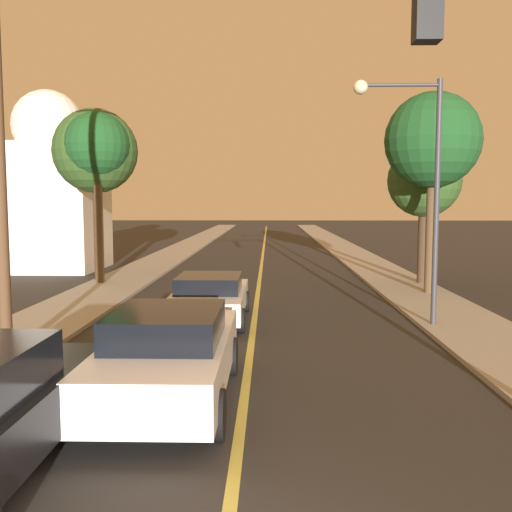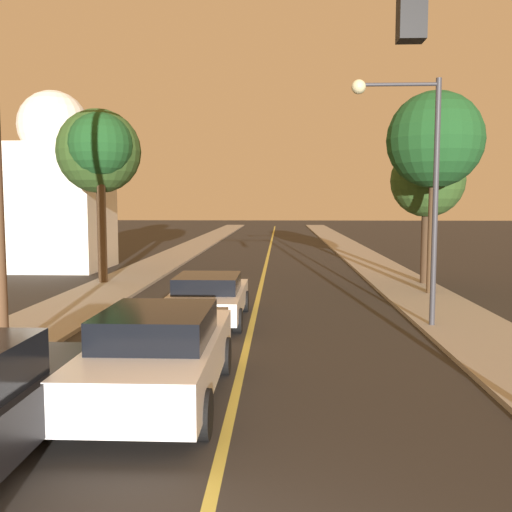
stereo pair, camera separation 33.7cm
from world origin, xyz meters
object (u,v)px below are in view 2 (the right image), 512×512
(streetlamp_right, at_px, (413,164))
(tree_left_near, at_px, (100,148))
(car_near_lane_front, at_px, (159,353))
(tree_left_far, at_px, (99,152))
(domed_building_left, at_px, (56,190))
(tree_right_far, at_px, (428,181))
(car_near_lane_second, at_px, (209,297))
(tree_right_near, at_px, (435,141))

(streetlamp_right, distance_m, tree_left_near, 12.76)
(streetlamp_right, bearing_deg, car_near_lane_front, -133.22)
(tree_left_far, bearing_deg, domed_building_left, 128.65)
(tree_left_far, relative_size, tree_right_far, 1.27)
(car_near_lane_front, bearing_deg, streetlamp_right, 46.78)
(car_near_lane_second, relative_size, tree_right_near, 0.65)
(car_near_lane_front, relative_size, streetlamp_right, 0.78)
(tree_left_far, bearing_deg, tree_right_near, -13.33)
(tree_left_far, bearing_deg, streetlamp_right, -37.70)
(car_near_lane_second, xyz_separation_m, tree_right_near, (7.17, 4.51, 4.64))
(streetlamp_right, height_order, domed_building_left, domed_building_left)
(streetlamp_right, height_order, tree_right_far, streetlamp_right)
(domed_building_left, bearing_deg, tree_left_near, -53.39)
(car_near_lane_second, height_order, tree_right_near, tree_right_near)
(streetlamp_right, xyz_separation_m, domed_building_left, (-14.19, 12.69, -0.35))
(car_near_lane_front, height_order, tree_left_far, tree_left_far)
(car_near_lane_second, bearing_deg, streetlamp_right, -7.74)
(tree_left_far, bearing_deg, car_near_lane_front, -68.90)
(car_near_lane_front, relative_size, tree_left_far, 0.70)
(car_near_lane_front, distance_m, car_near_lane_second, 6.32)
(tree_right_far, bearing_deg, domed_building_left, 163.20)
(car_near_lane_second, bearing_deg, tree_right_far, 42.62)
(tree_left_near, xyz_separation_m, domed_building_left, (-3.89, 5.24, -1.50))
(car_near_lane_front, xyz_separation_m, domed_building_left, (-8.92, 18.29, 3.05))
(tree_right_far, height_order, domed_building_left, domed_building_left)
(car_near_lane_second, distance_m, tree_right_near, 9.66)
(car_near_lane_second, distance_m, tree_left_near, 9.61)
(tree_left_near, bearing_deg, tree_left_far, 111.66)
(tree_left_near, height_order, tree_right_far, tree_left_near)
(tree_left_near, distance_m, domed_building_left, 6.70)
(tree_right_far, bearing_deg, car_near_lane_front, -119.70)
(tree_left_far, distance_m, tree_right_near, 12.84)
(tree_right_near, height_order, domed_building_left, domed_building_left)
(car_near_lane_second, distance_m, domed_building_left, 15.26)
(car_near_lane_second, relative_size, domed_building_left, 0.52)
(car_near_lane_second, height_order, streetlamp_right, streetlamp_right)
(car_near_lane_front, bearing_deg, domed_building_left, 116.00)
(tree_left_far, height_order, domed_building_left, domed_building_left)
(tree_right_near, height_order, tree_right_far, tree_right_near)
(car_near_lane_second, height_order, tree_right_far, tree_right_far)
(car_near_lane_second, distance_m, tree_right_far, 10.85)
(car_near_lane_second, height_order, tree_left_far, tree_left_far)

